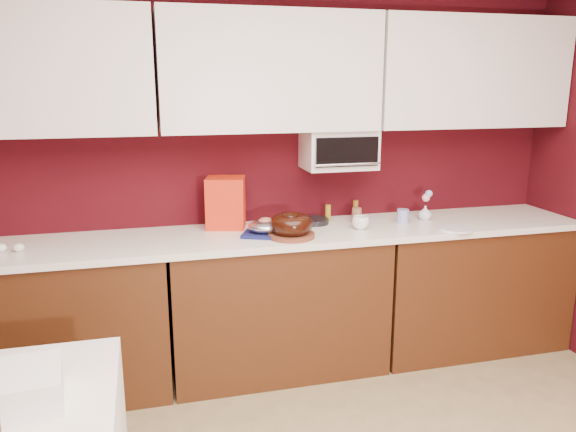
# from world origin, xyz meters

# --- Properties ---
(wall_back) EXTENTS (4.00, 0.02, 2.50)m
(wall_back) POSITION_xyz_m (0.00, 2.25, 1.25)
(wall_back) COLOR #3D080E
(wall_back) RESTS_ON floor
(base_cabinet_left) EXTENTS (1.31, 0.58, 0.86)m
(base_cabinet_left) POSITION_xyz_m (-1.33, 1.94, 0.43)
(base_cabinet_left) COLOR #43210D
(base_cabinet_left) RESTS_ON floor
(base_cabinet_center) EXTENTS (1.31, 0.58, 0.86)m
(base_cabinet_center) POSITION_xyz_m (0.00, 1.94, 0.43)
(base_cabinet_center) COLOR #43210D
(base_cabinet_center) RESTS_ON floor
(base_cabinet_right) EXTENTS (1.31, 0.58, 0.86)m
(base_cabinet_right) POSITION_xyz_m (1.33, 1.94, 0.43)
(base_cabinet_right) COLOR #43210D
(base_cabinet_right) RESTS_ON floor
(countertop) EXTENTS (4.00, 0.62, 0.04)m
(countertop) POSITION_xyz_m (0.00, 1.94, 0.88)
(countertop) COLOR white
(countertop) RESTS_ON base_cabinet_center
(upper_cabinet_left) EXTENTS (1.31, 0.33, 0.70)m
(upper_cabinet_left) POSITION_xyz_m (-1.33, 2.08, 1.85)
(upper_cabinet_left) COLOR white
(upper_cabinet_left) RESTS_ON wall_back
(upper_cabinet_center) EXTENTS (1.31, 0.33, 0.70)m
(upper_cabinet_center) POSITION_xyz_m (0.00, 2.08, 1.85)
(upper_cabinet_center) COLOR white
(upper_cabinet_center) RESTS_ON wall_back
(upper_cabinet_right) EXTENTS (1.31, 0.33, 0.70)m
(upper_cabinet_right) POSITION_xyz_m (1.33, 2.08, 1.85)
(upper_cabinet_right) COLOR white
(upper_cabinet_right) RESTS_ON wall_back
(toaster_oven) EXTENTS (0.45, 0.30, 0.25)m
(toaster_oven) POSITION_xyz_m (0.45, 2.10, 1.38)
(toaster_oven) COLOR white
(toaster_oven) RESTS_ON upper_cabinet_center
(toaster_oven_door) EXTENTS (0.40, 0.02, 0.18)m
(toaster_oven_door) POSITION_xyz_m (0.45, 1.94, 1.38)
(toaster_oven_door) COLOR black
(toaster_oven_door) RESTS_ON toaster_oven
(toaster_oven_handle) EXTENTS (0.42, 0.02, 0.02)m
(toaster_oven_handle) POSITION_xyz_m (0.45, 1.93, 1.30)
(toaster_oven_handle) COLOR silver
(toaster_oven_handle) RESTS_ON toaster_oven
(cake_base) EXTENTS (0.32, 0.32, 0.03)m
(cake_base) POSITION_xyz_m (0.06, 1.80, 0.91)
(cake_base) COLOR brown
(cake_base) RESTS_ON countertop
(bundt_cake) EXTENTS (0.33, 0.33, 0.10)m
(bundt_cake) POSITION_xyz_m (0.06, 1.80, 0.98)
(bundt_cake) COLOR black
(bundt_cake) RESTS_ON cake_base
(navy_towel) EXTENTS (0.32, 0.30, 0.02)m
(navy_towel) POSITION_xyz_m (-0.08, 1.88, 0.91)
(navy_towel) COLOR navy
(navy_towel) RESTS_ON countertop
(foil_ham_nest) EXTENTS (0.23, 0.20, 0.08)m
(foil_ham_nest) POSITION_xyz_m (-0.08, 1.88, 0.96)
(foil_ham_nest) COLOR silver
(foil_ham_nest) RESTS_ON navy_towel
(roasted_ham) EXTENTS (0.11, 0.10, 0.06)m
(roasted_ham) POSITION_xyz_m (-0.08, 1.88, 0.98)
(roasted_ham) COLOR #B66C53
(roasted_ham) RESTS_ON foil_ham_nest
(pandoro_box) EXTENTS (0.28, 0.26, 0.32)m
(pandoro_box) POSITION_xyz_m (-0.28, 2.13, 1.06)
(pandoro_box) COLOR #B90C0F
(pandoro_box) RESTS_ON countertop
(dark_pan) EXTENTS (0.25, 0.25, 0.03)m
(dark_pan) POSITION_xyz_m (0.28, 2.08, 0.92)
(dark_pan) COLOR black
(dark_pan) RESTS_ON countertop
(coffee_mug) EXTENTS (0.11, 0.11, 0.10)m
(coffee_mug) POSITION_xyz_m (0.52, 1.87, 0.95)
(coffee_mug) COLOR white
(coffee_mug) RESTS_ON countertop
(blue_jar) EXTENTS (0.10, 0.10, 0.09)m
(blue_jar) POSITION_xyz_m (0.85, 1.95, 0.95)
(blue_jar) COLOR #1C349C
(blue_jar) RESTS_ON countertop
(flower_vase) EXTENTS (0.09, 0.09, 0.11)m
(flower_vase) POSITION_xyz_m (1.03, 2.00, 0.95)
(flower_vase) COLOR silver
(flower_vase) RESTS_ON countertop
(flower_pink) EXTENTS (0.05, 0.05, 0.05)m
(flower_pink) POSITION_xyz_m (1.03, 2.00, 1.05)
(flower_pink) COLOR pink
(flower_pink) RESTS_ON flower_vase
(flower_blue) EXTENTS (0.05, 0.05, 0.05)m
(flower_blue) POSITION_xyz_m (1.06, 2.02, 1.07)
(flower_blue) COLOR #88BDDA
(flower_blue) RESTS_ON flower_vase
(china_plate) EXTENTS (0.24, 0.24, 0.01)m
(china_plate) POSITION_xyz_m (1.10, 1.71, 0.91)
(china_plate) COLOR white
(china_plate) RESTS_ON countertop
(amber_bottle) EXTENTS (0.04, 0.04, 0.11)m
(amber_bottle) POSITION_xyz_m (0.39, 2.12, 0.95)
(amber_bottle) COLOR olive
(amber_bottle) RESTS_ON countertop
(paper_cup) EXTENTS (0.08, 0.08, 0.09)m
(paper_cup) POSITION_xyz_m (0.56, 2.04, 0.95)
(paper_cup) COLOR brown
(paper_cup) RESTS_ON countertop
(egg_left) EXTENTS (0.07, 0.06, 0.05)m
(egg_left) POSITION_xyz_m (-1.44, 1.89, 0.92)
(egg_left) COLOR silver
(egg_left) RESTS_ON countertop
(egg_right) EXTENTS (0.07, 0.06, 0.05)m
(egg_right) POSITION_xyz_m (-1.53, 1.91, 0.92)
(egg_right) COLOR white
(egg_right) RESTS_ON countertop
(newspaper_stack) EXTENTS (0.36, 0.31, 0.12)m
(newspaper_stack) POSITION_xyz_m (-1.23, 0.55, 0.81)
(newspaper_stack) COLOR white
(newspaper_stack) RESTS_ON dining_table
(amber_bottle_tall) EXTENTS (0.04, 0.04, 0.12)m
(amber_bottle_tall) POSITION_xyz_m (0.60, 2.16, 0.96)
(amber_bottle_tall) COLOR brown
(amber_bottle_tall) RESTS_ON countertop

